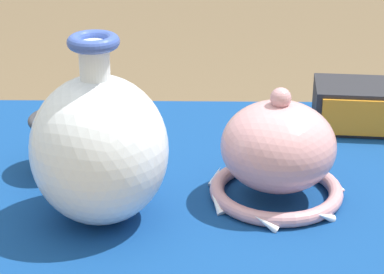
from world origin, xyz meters
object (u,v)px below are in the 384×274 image
(cup_wide_charcoal, at_px, (64,141))
(mosaic_tile_box, at_px, (361,106))
(vase_tall_bulbous, at_px, (99,148))
(vase_dome_bell, at_px, (278,154))

(cup_wide_charcoal, bearing_deg, mosaic_tile_box, 19.70)
(vase_tall_bulbous, distance_m, vase_dome_bell, 0.27)
(vase_tall_bulbous, bearing_deg, vase_dome_bell, 14.53)
(mosaic_tile_box, height_order, cup_wide_charcoal, cup_wide_charcoal)
(vase_tall_bulbous, bearing_deg, cup_wide_charcoal, 117.33)
(mosaic_tile_box, distance_m, cup_wide_charcoal, 0.54)
(vase_tall_bulbous, height_order, mosaic_tile_box, vase_tall_bulbous)
(vase_dome_bell, distance_m, mosaic_tile_box, 0.33)
(vase_dome_bell, relative_size, mosaic_tile_box, 1.22)
(mosaic_tile_box, bearing_deg, vase_tall_bulbous, -136.94)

